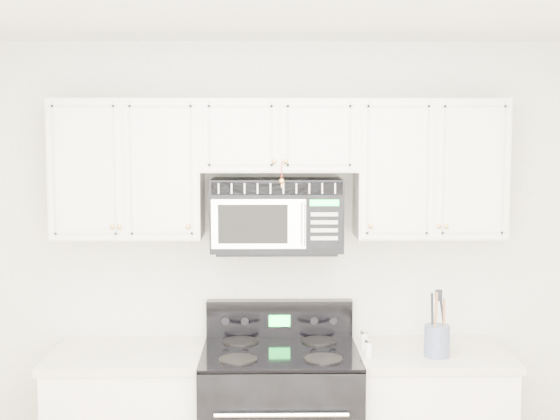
{
  "coord_description": "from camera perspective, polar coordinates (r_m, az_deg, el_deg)",
  "views": [
    {
      "loc": [
        -0.06,
        -2.67,
        2.08
      ],
      "look_at": [
        0.0,
        1.3,
        1.7
      ],
      "focal_mm": 50.0,
      "sensor_mm": 36.0,
      "label": 1
    }
  ],
  "objects": [
    {
      "name": "room",
      "position": [
        2.78,
        0.41,
        -10.76
      ],
      "size": [
        3.51,
        3.51,
        2.61
      ],
      "color": "brown",
      "rests_on": "ground"
    },
    {
      "name": "upper_cabinets",
      "position": [
        4.25,
        -0.06,
        3.56
      ],
      "size": [
        2.44,
        0.37,
        0.75
      ],
      "color": "silver",
      "rests_on": "ground"
    },
    {
      "name": "microwave",
      "position": [
        4.25,
        -0.26,
        -0.32
      ],
      "size": [
        0.71,
        0.4,
        0.39
      ],
      "color": "black",
      "rests_on": "ground"
    },
    {
      "name": "utensil_crock",
      "position": [
        4.22,
        11.41,
        -9.29
      ],
      "size": [
        0.13,
        0.13,
        0.35
      ],
      "color": "slate",
      "rests_on": "base_cabinet_right"
    },
    {
      "name": "shaker_salt",
      "position": [
        4.16,
        6.5,
        -10.01
      ],
      "size": [
        0.04,
        0.04,
        0.1
      ],
      "color": "silver",
      "rests_on": "base_cabinet_right"
    },
    {
      "name": "shaker_pepper",
      "position": [
        4.3,
        6.19,
        -9.42
      ],
      "size": [
        0.04,
        0.04,
        0.1
      ],
      "color": "silver",
      "rests_on": "base_cabinet_right"
    }
  ]
}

